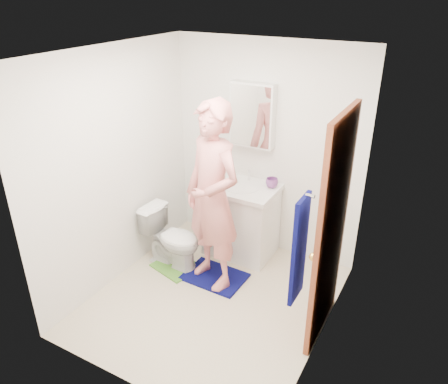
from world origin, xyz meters
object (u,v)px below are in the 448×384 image
at_px(soap_dispenser, 221,177).
at_px(toilet, 172,238).
at_px(vanity_cabinet, 241,222).
at_px(medicine_cabinet, 252,115).
at_px(man, 212,198).
at_px(towel, 299,250).
at_px(toothbrush_cup, 272,183).

bearing_deg(soap_dispenser, toilet, -120.97).
distance_m(vanity_cabinet, soap_dispenser, 0.59).
relative_size(medicine_cabinet, man, 0.36).
height_order(vanity_cabinet, medicine_cabinet, medicine_cabinet).
distance_m(towel, soap_dispenser, 2.02).
bearing_deg(soap_dispenser, towel, -45.27).
distance_m(toilet, man, 0.85).
height_order(medicine_cabinet, soap_dispenser, medicine_cabinet).
bearing_deg(man, toilet, -163.17).
bearing_deg(toothbrush_cup, vanity_cabinet, -155.68).
bearing_deg(toilet, man, -91.70).
xyz_separation_m(medicine_cabinet, towel, (1.18, -1.71, -0.35)).
bearing_deg(medicine_cabinet, man, -89.76).
bearing_deg(vanity_cabinet, man, -89.68).
relative_size(vanity_cabinet, toilet, 1.18).
bearing_deg(towel, toilet, 152.74).
bearing_deg(man, towel, -13.61).
height_order(soap_dispenser, toothbrush_cup, soap_dispenser).
height_order(medicine_cabinet, man, man).
xyz_separation_m(soap_dispenser, toothbrush_cup, (0.53, 0.20, -0.04)).
bearing_deg(medicine_cabinet, toothbrush_cup, -16.59).
relative_size(vanity_cabinet, soap_dispenser, 4.26).
bearing_deg(man, toothbrush_cup, 91.13).
height_order(soap_dispenser, man, man).
distance_m(medicine_cabinet, towel, 2.11).
relative_size(vanity_cabinet, toothbrush_cup, 5.93).
height_order(vanity_cabinet, toilet, vanity_cabinet).
distance_m(medicine_cabinet, toilet, 1.60).
height_order(toothbrush_cup, man, man).
distance_m(vanity_cabinet, toothbrush_cup, 0.60).
bearing_deg(medicine_cabinet, towel, -55.39).
relative_size(toilet, soap_dispenser, 3.62).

